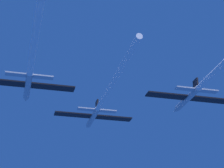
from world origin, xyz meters
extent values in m
cylinder|color=#B2BAC6|center=(0.12, -0.84, -0.23)|extent=(1.40, 12.70, 1.40)
cone|color=#B2BAC6|center=(0.12, 6.91, -0.23)|extent=(1.37, 2.79, 1.37)
ellipsoid|color=black|center=(0.12, 1.96, 0.37)|extent=(0.98, 2.54, 0.70)
cube|color=black|center=(-5.40, -1.47, -0.23)|extent=(9.66, 2.79, 0.30)
cube|color=black|center=(5.65, -1.47, -0.23)|extent=(9.66, 2.79, 0.30)
cube|color=black|center=(0.12, -5.92, 1.49)|extent=(0.37, 2.29, 2.03)
cube|color=#B2BAC6|center=(-2.75, -6.17, -0.23)|extent=(4.34, 1.68, 0.30)
cube|color=#B2BAC6|center=(2.99, -6.17, -0.23)|extent=(4.34, 1.68, 0.30)
cylinder|color=white|center=(0.12, -25.30, -0.23)|extent=(1.26, 36.23, 1.26)
cylinder|color=#B2BAC6|center=(-18.02, -17.91, -0.62)|extent=(1.40, 12.70, 1.40)
cone|color=#B2BAC6|center=(-18.02, -10.17, -0.62)|extent=(1.37, 2.79, 1.37)
ellipsoid|color=black|center=(-18.02, -15.12, -0.02)|extent=(0.98, 2.54, 0.70)
cube|color=black|center=(-23.55, -18.55, -0.62)|extent=(9.66, 2.79, 0.30)
cube|color=black|center=(-12.50, -18.55, -0.62)|extent=(9.66, 2.79, 0.30)
cube|color=black|center=(-18.02, -23.00, 1.10)|extent=(0.37, 2.29, 2.03)
cube|color=#B2BAC6|center=(-20.89, -23.25, -0.62)|extent=(4.34, 1.68, 0.30)
cube|color=#B2BAC6|center=(-15.15, -23.25, -0.62)|extent=(4.34, 1.68, 0.30)
cylinder|color=white|center=(-18.02, -41.11, -0.62)|extent=(1.26, 33.68, 1.26)
cylinder|color=#B2BAC6|center=(19.42, -19.32, -0.56)|extent=(1.40, 12.70, 1.40)
cone|color=#B2BAC6|center=(19.42, -11.57, -0.56)|extent=(1.37, 2.79, 1.37)
ellipsoid|color=black|center=(19.42, -16.53, 0.03)|extent=(0.98, 2.54, 0.70)
cube|color=black|center=(13.89, -19.96, -0.56)|extent=(9.66, 2.79, 0.30)
cube|color=black|center=(24.94, -19.96, -0.56)|extent=(9.66, 2.79, 0.30)
cube|color=black|center=(19.42, -24.40, 1.15)|extent=(0.37, 2.29, 2.03)
cube|color=#B2BAC6|center=(16.55, -24.66, -0.56)|extent=(4.34, 1.68, 0.30)
cube|color=#B2BAC6|center=(22.29, -24.66, -0.56)|extent=(4.34, 1.68, 0.30)
camera|label=1|loc=(-20.04, -105.84, -40.18)|focal=68.32mm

